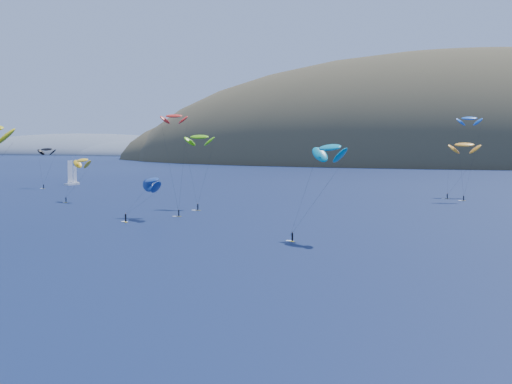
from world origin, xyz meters
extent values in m
ellipsoid|color=#3D3526|center=(20.00, 560.00, -12.60)|extent=(600.00, 300.00, 210.00)
ellipsoid|color=#3D3526|center=(-140.00, 590.00, -7.20)|extent=(340.00, 240.00, 120.00)
ellipsoid|color=slate|center=(-480.00, 760.00, -3.60)|extent=(400.00, 240.00, 60.00)
ellipsoid|color=slate|center=(-340.00, 720.00, -2.64)|extent=(240.00, 180.00, 44.00)
cube|color=silver|center=(-114.96, 203.29, 0.38)|extent=(2.41, 8.19, 0.98)
cylinder|color=silver|center=(-114.96, 203.83, 6.07)|extent=(0.15, 0.15, 11.39)
cube|color=gold|center=(-68.25, 131.58, 0.04)|extent=(1.33, 0.89, 0.07)
cylinder|color=black|center=(-68.25, 131.58, 0.85)|extent=(0.30, 0.30, 1.39)
sphere|color=#8C6047|center=(-68.25, 131.58, 1.65)|extent=(0.23, 0.23, 0.23)
ellipsoid|color=yellow|center=(-66.63, 138.38, 12.84)|extent=(9.05, 6.96, 4.58)
cube|color=gold|center=(-20.52, 123.83, 0.04)|extent=(1.48, 0.62, 0.08)
cylinder|color=black|center=(-20.52, 123.83, 0.94)|extent=(0.34, 0.34, 1.53)
sphere|color=#8C6047|center=(-20.52, 123.83, 1.83)|extent=(0.26, 0.26, 0.26)
ellipsoid|color=#5BBF0A|center=(-23.61, 132.00, 20.09)|extent=(8.81, 5.04, 4.65)
cube|color=gold|center=(45.92, 179.64, 0.04)|extent=(1.36, 0.52, 0.07)
cylinder|color=black|center=(45.92, 179.64, 0.87)|extent=(0.31, 0.31, 1.42)
sphere|color=#8C6047|center=(45.92, 179.64, 1.69)|extent=(0.24, 0.24, 0.24)
ellipsoid|color=blue|center=(46.97, 182.10, 26.00)|extent=(7.84, 4.28, 4.19)
cube|color=gold|center=(20.91, 76.11, 0.04)|extent=(1.32, 1.19, 0.08)
cylinder|color=black|center=(20.91, 76.11, 0.91)|extent=(0.32, 0.32, 1.48)
sphere|color=#8C6047|center=(20.91, 76.11, 1.76)|extent=(0.25, 0.25, 0.25)
ellipsoid|color=#008EAA|center=(26.87, 81.21, 17.89)|extent=(10.01, 9.35, 5.23)
cube|color=gold|center=(-18.77, 108.42, 0.04)|extent=(1.36, 0.76, 0.07)
cylinder|color=black|center=(-18.77, 108.42, 0.86)|extent=(0.31, 0.31, 1.40)
sphere|color=#8C6047|center=(-18.77, 108.42, 1.67)|extent=(0.24, 0.24, 0.24)
ellipsoid|color=red|center=(-22.23, 113.21, 25.42)|extent=(7.35, 5.03, 3.75)
cube|color=gold|center=(-24.94, 92.81, 0.04)|extent=(1.45, 1.46, 0.09)
cylinder|color=black|center=(-24.94, 92.81, 1.05)|extent=(0.37, 0.37, 1.71)
sphere|color=#8C6047|center=(-24.94, 92.81, 2.04)|extent=(0.29, 0.29, 0.29)
ellipsoid|color=navy|center=(-22.84, 102.03, 9.42)|extent=(9.87, 9.92, 5.33)
cube|color=gold|center=(40.41, 185.57, 0.04)|extent=(1.46, 0.55, 0.08)
cylinder|color=black|center=(40.41, 185.57, 0.93)|extent=(0.33, 0.33, 1.52)
sphere|color=#8C6047|center=(40.41, 185.57, 1.82)|extent=(0.26, 0.26, 0.26)
ellipsoid|color=orange|center=(44.87, 195.65, 17.56)|extent=(10.40, 5.62, 5.57)
cube|color=gold|center=(-112.34, 180.39, 0.04)|extent=(1.36, 0.50, 0.07)
cylinder|color=black|center=(-112.34, 180.39, 0.87)|extent=(0.31, 0.31, 1.42)
sphere|color=#8C6047|center=(-112.34, 180.39, 1.69)|extent=(0.24, 0.24, 0.24)
ellipsoid|color=black|center=(-114.36, 185.71, 15.36)|extent=(7.81, 4.15, 4.21)
camera|label=1|loc=(59.95, -52.89, 19.62)|focal=50.00mm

